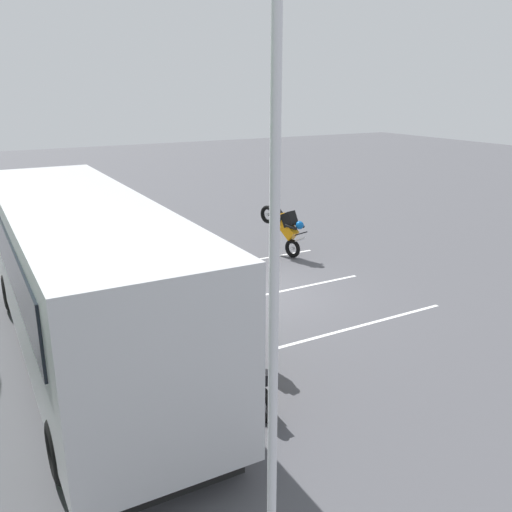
% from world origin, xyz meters
% --- Properties ---
extents(ground_plane, '(80.00, 80.00, 0.00)m').
position_xyz_m(ground_plane, '(0.00, 0.00, 0.00)').
color(ground_plane, '#4C4C51').
extents(tour_bus, '(9.81, 2.64, 3.25)m').
position_xyz_m(tour_bus, '(-1.52, 4.56, 1.64)').
color(tour_bus, silver).
rests_on(tour_bus, ground_plane).
extents(spectator_far_left, '(0.58, 0.37, 1.73)m').
position_xyz_m(spectator_far_left, '(-3.14, 1.85, 1.03)').
color(spectator_far_left, black).
rests_on(spectator_far_left, ground_plane).
extents(spectator_left, '(0.58, 0.35, 1.69)m').
position_xyz_m(spectator_left, '(-2.25, 2.24, 1.00)').
color(spectator_left, '#473823').
rests_on(spectator_left, ground_plane).
extents(spectator_centre, '(0.58, 0.36, 1.82)m').
position_xyz_m(spectator_centre, '(-1.08, 1.80, 1.09)').
color(spectator_centre, black).
rests_on(spectator_centre, ground_plane).
extents(spectator_right, '(0.57, 0.38, 1.72)m').
position_xyz_m(spectator_right, '(0.05, 2.21, 1.02)').
color(spectator_right, '#473823').
rests_on(spectator_right, ground_plane).
extents(spectator_far_right, '(0.58, 0.35, 1.65)m').
position_xyz_m(spectator_far_right, '(1.06, 1.93, 0.98)').
color(spectator_far_right, '#473823').
rests_on(spectator_far_right, ground_plane).
extents(parked_motorcycle_silver, '(2.05, 0.58, 0.99)m').
position_xyz_m(parked_motorcycle_silver, '(-4.36, 2.55, 0.48)').
color(parked_motorcycle_silver, black).
rests_on(parked_motorcycle_silver, ground_plane).
extents(stunt_motorcycle, '(1.98, 0.88, 1.66)m').
position_xyz_m(stunt_motorcycle, '(2.61, -2.62, 0.99)').
color(stunt_motorcycle, black).
rests_on(stunt_motorcycle, ground_plane).
extents(flagpole, '(0.78, 0.36, 7.10)m').
position_xyz_m(flagpole, '(-8.46, 4.47, 3.50)').
color(flagpole, silver).
rests_on(flagpole, ground_plane).
extents(bay_line_a, '(0.15, 4.86, 0.01)m').
position_xyz_m(bay_line_a, '(-2.93, -1.28, 0.00)').
color(bay_line_a, white).
rests_on(bay_line_a, ground_plane).
extents(bay_line_b, '(0.14, 4.13, 0.01)m').
position_xyz_m(bay_line_b, '(-0.15, -1.28, 0.00)').
color(bay_line_b, white).
rests_on(bay_line_b, ground_plane).
extents(bay_line_c, '(0.15, 4.80, 0.01)m').
position_xyz_m(bay_line_c, '(2.64, -1.28, 0.00)').
color(bay_line_c, white).
rests_on(bay_line_c, ground_plane).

